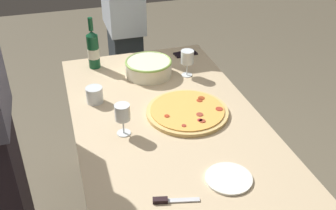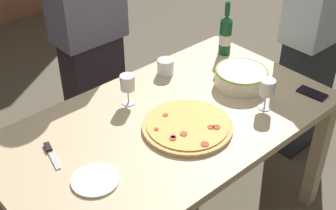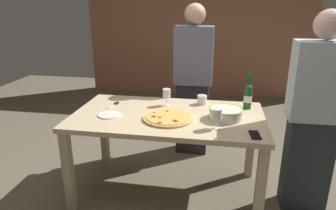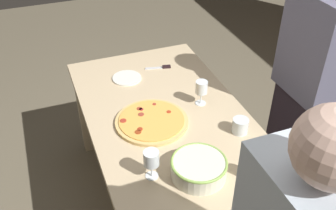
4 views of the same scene
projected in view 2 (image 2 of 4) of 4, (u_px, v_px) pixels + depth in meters
name	position (u px, v px, depth m)	size (l,w,h in m)	color
dining_table	(168.00, 135.00, 2.15)	(1.60, 0.90, 0.75)	#D0B68D
pizza	(187.00, 126.00, 2.04)	(0.41, 0.41, 0.03)	#E3BA6E
serving_bowl	(241.00, 77.00, 2.32)	(0.27, 0.27, 0.09)	#EAE9CF
wine_bottle	(225.00, 35.00, 2.56)	(0.07, 0.07, 0.31)	#104828
wine_glass_near_pizza	(128.00, 84.00, 2.15)	(0.07, 0.07, 0.15)	white
wine_glass_by_bottle	(267.00, 88.00, 2.11)	(0.07, 0.07, 0.16)	white
cup_amber	(165.00, 67.00, 2.41)	(0.09, 0.09, 0.08)	white
side_plate	(95.00, 180.00, 1.77)	(0.19, 0.19, 0.01)	white
cell_phone	(312.00, 93.00, 2.27)	(0.07, 0.14, 0.01)	black
pizza_knife	(50.00, 152.00, 1.90)	(0.06, 0.18, 0.02)	silver
person_host	(315.00, 35.00, 2.68)	(0.41, 0.24, 1.60)	#272F35
person_guest_left	(89.00, 34.00, 2.64)	(0.40, 0.24, 1.64)	#2A222C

